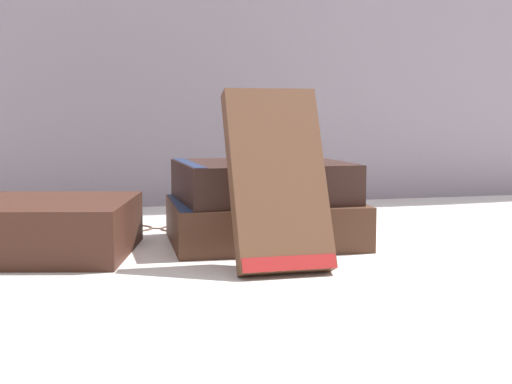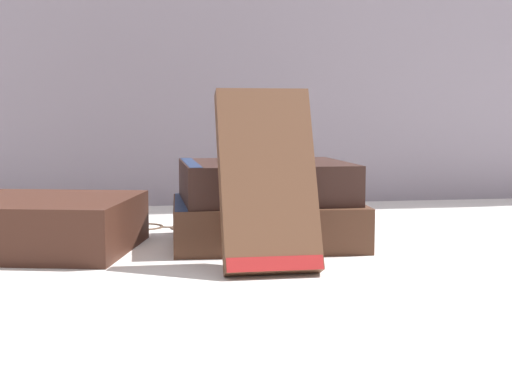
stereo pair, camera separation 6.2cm
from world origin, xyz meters
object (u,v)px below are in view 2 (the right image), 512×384
Objects in this scene: book_flat_bottom at (262,222)px; book_leaning_front at (268,185)px; book_flat_top at (261,181)px; book_side_left at (3,224)px; reading_glasses at (167,226)px; pocket_watch at (286,160)px.

book_flat_bottom is 0.14m from book_leaning_front.
book_flat_top is 0.61× the size of book_side_left.
book_side_left is 2.43× the size of reading_glasses.
pocket_watch reaches higher than book_flat_bottom.
book_side_left is 0.29m from pocket_watch.
book_flat_top is at bearing 13.69° from book_side_left.
book_flat_top is at bearing 144.44° from pocket_watch.
book_flat_bottom reaches higher than reading_glasses.
pocket_watch reaches higher than reading_glasses.
book_flat_top is 1.49× the size of reading_glasses.
pocket_watch is at bearing -35.50° from book_flat_top.
book_side_left is 1.76× the size of book_leaning_front.
pocket_watch reaches higher than book_side_left.
book_flat_top reaches higher than book_flat_bottom.
book_leaning_front reaches higher than book_side_left.
pocket_watch is (0.04, 0.11, 0.01)m from book_leaning_front.
book_flat_bottom is 0.04m from book_flat_top.
book_side_left is 0.20m from reading_glasses.
book_side_left is at bearing 151.43° from book_leaning_front.
book_leaning_front is (0.24, -0.13, 0.05)m from book_side_left.
book_flat_bottom is 3.24× the size of pocket_watch.
book_flat_top is at bearing -35.41° from reading_glasses.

